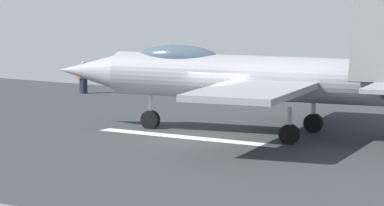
{
  "coord_description": "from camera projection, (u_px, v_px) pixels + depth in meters",
  "views": [
    {
      "loc": [
        -22.91,
        37.59,
        6.99
      ],
      "look_at": [
        -2.81,
        5.49,
        2.2
      ],
      "focal_mm": 108.53,
      "sensor_mm": 36.0,
      "label": 1
    }
  ],
  "objects": [
    {
      "name": "ground_plane",
      "position": [
        206.0,
        140.0,
        44.55
      ],
      "size": [
        400.0,
        400.0,
        0.0
      ],
      "primitive_type": "plane",
      "color": "slate"
    },
    {
      "name": "runway_strip",
      "position": [
        206.0,
        139.0,
        44.54
      ],
      "size": [
        240.0,
        26.0,
        0.02
      ],
      "color": "#313433",
      "rests_on": "ground"
    },
    {
      "name": "fighter_jet",
      "position": [
        261.0,
        76.0,
        45.25
      ],
      "size": [
        16.72,
        13.44,
        5.54
      ],
      "color": "gray",
      "rests_on": "ground"
    },
    {
      "name": "crew_person",
      "position": [
        83.0,
        77.0,
        59.39
      ],
      "size": [
        0.49,
        0.59,
        1.68
      ],
      "color": "#1E2338",
      "rests_on": "ground"
    }
  ]
}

